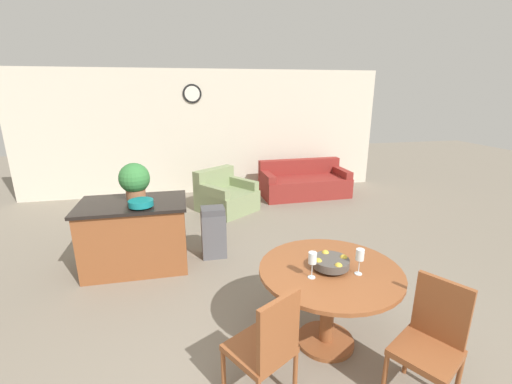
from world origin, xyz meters
name	(u,v)px	position (x,y,z in m)	size (l,w,h in m)	color
wall_back	(206,133)	(0.00, 6.11, 1.35)	(8.00, 0.09, 2.70)	beige
dining_table	(329,286)	(0.66, 0.86, 0.60)	(1.25, 1.25, 0.77)	brown
dining_chair_near_left	(267,345)	(-0.04, 0.36, 0.52)	(0.58, 0.58, 0.96)	brown
dining_chair_near_right	(432,338)	(1.16, 0.17, 0.52)	(0.58, 0.58, 0.96)	brown
fruit_bowl	(331,262)	(0.66, 0.86, 0.84)	(0.32, 0.32, 0.12)	#4C4742
wine_glass_left	(312,259)	(0.44, 0.76, 0.94)	(0.07, 0.07, 0.23)	silver
wine_glass_right	(360,256)	(0.85, 0.73, 0.94)	(0.07, 0.07, 0.23)	silver
kitchen_island	(136,235)	(-1.21, 2.76, 0.45)	(1.34, 0.84, 0.90)	brown
teal_bowl	(141,203)	(-1.07, 2.51, 0.96)	(0.30, 0.30, 0.10)	#147A7F
potted_plant	(135,180)	(-1.17, 2.90, 1.15)	(0.39, 0.39, 0.47)	#A36642
trash_bin	(214,232)	(-0.19, 2.84, 0.36)	(0.33, 0.28, 0.72)	#56565B
couch	(304,183)	(2.05, 5.34, 0.27)	(1.91, 0.95, 0.76)	maroon
armchair	(225,197)	(0.22, 4.72, 0.27)	(1.28, 1.28, 0.79)	gray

